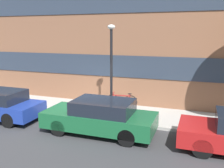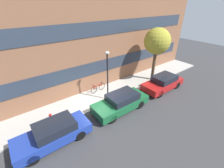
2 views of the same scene
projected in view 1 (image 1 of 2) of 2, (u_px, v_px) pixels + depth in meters
name	position (u px, v px, depth m)	size (l,w,h in m)	color
ground_plane	(83.00, 120.00, 10.93)	(56.00, 56.00, 0.00)	#38383A
sidewalk_strip	(95.00, 110.00, 12.14)	(28.00, 2.63, 0.12)	#B2AFA8
rowhouse_facade	(108.00, 12.00, 12.80)	(28.00, 1.02, 9.57)	brown
parked_car_green	(100.00, 117.00, 9.43)	(4.24, 1.71, 1.31)	#195B33
fire_hydrant	(26.00, 100.00, 12.44)	(0.49, 0.27, 0.70)	red
bicycle	(121.00, 100.00, 12.29)	(1.55, 0.44, 0.75)	black
lamp_post	(111.00, 60.00, 10.48)	(0.32, 0.32, 3.98)	black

